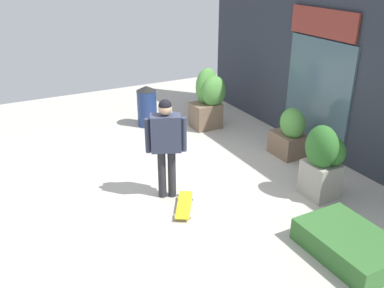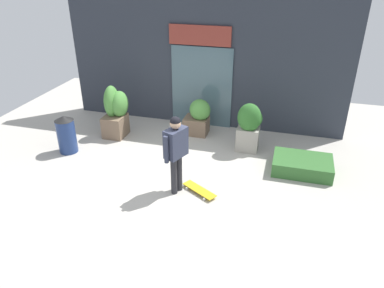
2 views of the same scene
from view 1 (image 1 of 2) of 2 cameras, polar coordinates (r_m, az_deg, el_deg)
ground_plane at (r=7.42m, az=-1.66°, el=-5.10°), size 12.00×12.00×0.00m
building_facade at (r=8.56m, az=17.92°, el=10.30°), size 7.70×0.31×3.51m
skateboarder at (r=6.53m, az=-3.57°, el=0.70°), size 0.42×0.61×1.67m
skateboard at (r=6.65m, az=-1.09°, el=-8.27°), size 0.80×0.60×0.08m
planter_box_left at (r=7.01m, az=17.45°, el=-2.00°), size 0.59×0.59×1.25m
planter_box_right at (r=9.55m, az=2.28°, el=6.22°), size 0.59×0.74×1.37m
planter_box_mid at (r=8.37m, az=13.27°, el=1.55°), size 0.71×0.53×1.01m
trash_bin at (r=9.75m, az=-6.15°, el=5.20°), size 0.46×0.46×0.95m
hedge_ledge at (r=6.04m, az=20.65°, el=-12.67°), size 1.30×0.90×0.32m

